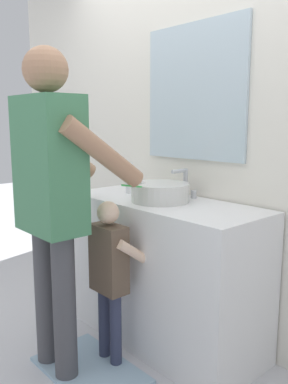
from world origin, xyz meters
TOP-DOWN VIEW (x-y plane):
  - ground_plane at (0.00, 0.00)m, footprint 14.00×14.00m
  - back_wall at (0.00, 0.62)m, footprint 4.40×0.10m
  - vanity_cabinet at (0.00, 0.30)m, footprint 1.31×0.54m
  - sink_basin at (0.00, 0.28)m, footprint 0.35×0.35m
  - faucet at (0.00, 0.49)m, footprint 0.18×0.14m
  - toothbrush_cup at (-0.33, 0.33)m, footprint 0.07×0.07m
  - bath_mat at (0.00, -0.25)m, footprint 0.64×0.40m
  - child_toddler at (0.00, -0.10)m, footprint 0.29×0.29m
  - adult_parent at (-0.14, -0.36)m, footprint 0.54×0.56m

SIDE VIEW (x-z plane):
  - ground_plane at x=0.00m, z-range 0.00..0.00m
  - bath_mat at x=0.00m, z-range 0.00..0.02m
  - vanity_cabinet at x=0.00m, z-range 0.00..0.89m
  - child_toddler at x=0.00m, z-range 0.09..1.04m
  - toothbrush_cup at x=-0.33m, z-range 0.84..1.05m
  - sink_basin at x=0.00m, z-range 0.89..1.00m
  - faucet at x=0.00m, z-range 0.88..1.06m
  - adult_parent at x=-0.14m, z-range 0.17..1.90m
  - back_wall at x=0.00m, z-range 0.00..2.70m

